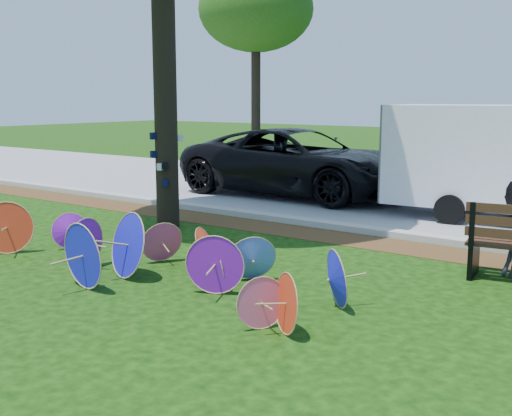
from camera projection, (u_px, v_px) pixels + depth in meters
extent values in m
plane|color=black|center=(133.00, 294.00, 8.25)|extent=(90.00, 90.00, 0.00)
cube|color=#472D16|center=(314.00, 234.00, 11.82)|extent=(90.00, 1.00, 0.01)
cube|color=#B7B5AD|center=(333.00, 225.00, 12.37)|extent=(90.00, 0.30, 0.12)
cube|color=gray|center=(417.00, 201.00, 15.68)|extent=(90.00, 8.00, 0.01)
cylinder|color=black|center=(164.00, 64.00, 12.07)|extent=(0.44, 0.44, 6.25)
cone|color=#D0597F|center=(260.00, 302.00, 7.00)|extent=(0.41, 0.57, 0.60)
cone|color=red|center=(290.00, 303.00, 6.84)|extent=(0.63, 0.51, 0.68)
cone|color=#D0597F|center=(224.00, 262.00, 8.49)|extent=(0.67, 0.67, 0.70)
cone|color=purple|center=(216.00, 264.00, 8.22)|extent=(0.77, 0.46, 0.79)
cone|color=#F04C85|center=(161.00, 241.00, 9.83)|extent=(0.53, 0.71, 0.66)
cone|color=purple|center=(71.00, 231.00, 10.64)|extent=(0.46, 0.63, 0.62)
cone|color=red|center=(7.00, 227.00, 10.39)|extent=(0.73, 0.79, 0.86)
cone|color=#191DC5|center=(87.00, 255.00, 8.43)|extent=(0.92, 0.31, 0.91)
cone|color=purple|center=(83.00, 243.00, 9.44)|extent=(0.28, 0.78, 0.78)
cone|color=#191DC5|center=(333.00, 279.00, 7.66)|extent=(0.66, 0.63, 0.74)
cone|color=#191DC5|center=(132.00, 243.00, 9.01)|extent=(1.01, 0.63, 0.95)
cone|color=red|center=(207.00, 244.00, 9.80)|extent=(0.49, 0.65, 0.57)
cone|color=#577BE1|center=(253.00, 258.00, 8.76)|extent=(0.68, 0.70, 0.67)
imported|color=black|center=(298.00, 162.00, 16.39)|extent=(6.16, 2.86, 1.71)
cube|color=white|center=(463.00, 155.00, 13.35)|extent=(3.10, 2.16, 2.64)
cylinder|color=black|center=(256.00, 97.00, 24.98)|extent=(0.36, 0.36, 5.00)
ellipsoid|color=#0D370C|center=(256.00, 9.00, 24.42)|extent=(4.40, 4.40, 3.20)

